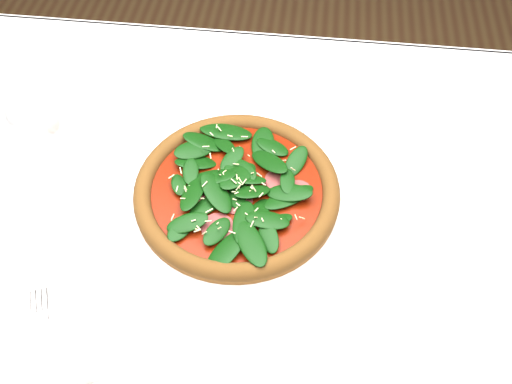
# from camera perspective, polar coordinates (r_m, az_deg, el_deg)

# --- Properties ---
(dining_table) EXTENTS (1.21, 0.81, 0.75)m
(dining_table) POSITION_cam_1_polar(r_m,az_deg,el_deg) (0.90, -3.07, -5.21)
(dining_table) COLOR white
(dining_table) RESTS_ON ground
(plate) EXTENTS (0.34, 0.34, 0.01)m
(plate) POSITION_cam_1_polar(r_m,az_deg,el_deg) (0.81, -1.89, -0.50)
(plate) COLOR white
(plate) RESTS_ON dining_table
(pizza) EXTENTS (0.37, 0.37, 0.04)m
(pizza) POSITION_cam_1_polar(r_m,az_deg,el_deg) (0.80, -1.93, 0.34)
(pizza) COLOR #9A5E25
(pizza) RESTS_ON plate
(wine_glass) EXTENTS (0.07, 0.07, 0.18)m
(wine_glass) POSITION_cam_1_polar(r_m,az_deg,el_deg) (0.80, -21.15, 6.66)
(wine_glass) COLOR white
(wine_glass) RESTS_ON dining_table
(napkin) EXTENTS (0.17, 0.12, 0.01)m
(napkin) POSITION_cam_1_polar(r_m,az_deg,el_deg) (0.74, -20.32, -15.58)
(napkin) COLOR white
(napkin) RESTS_ON dining_table
(fork) EXTENTS (0.08, 0.15, 0.00)m
(fork) POSITION_cam_1_polar(r_m,az_deg,el_deg) (0.74, -20.63, -13.39)
(fork) COLOR silver
(fork) RESTS_ON napkin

